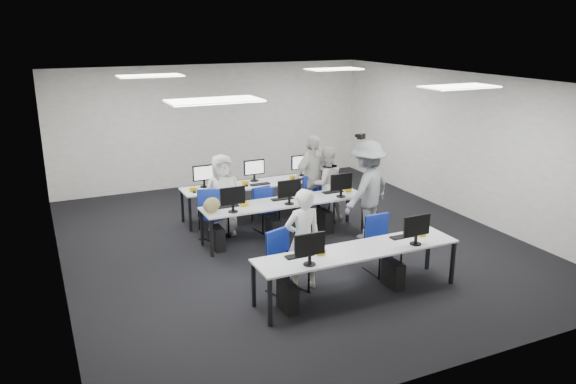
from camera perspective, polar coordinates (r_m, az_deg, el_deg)
name	(u,v)px	position (r m, az deg, el deg)	size (l,w,h in m)	color
room	(290,164)	(10.16, 0.18, 2.88)	(9.00, 9.02, 3.00)	black
ceiling_panels	(290,81)	(9.91, 0.19, 11.24)	(5.20, 4.60, 0.02)	white
desk_front	(358,253)	(8.41, 7.14, -6.14)	(3.20, 0.70, 0.73)	#B7B9BC
desk_mid	(285,204)	(10.56, -0.28, -1.21)	(3.20, 0.70, 0.73)	#B7B9BC
desk_back	(258,185)	(11.79, -3.11, 0.68)	(3.20, 0.70, 0.73)	#B7B9BC
equipment_front	(347,275)	(8.43, 6.00, -8.43)	(2.51, 0.41, 1.19)	#0B5692
equipment_mid	(276,222)	(10.57, -1.18, -3.03)	(2.91, 0.41, 1.19)	white
equipment_back	(266,199)	(11.97, -2.27, -0.67)	(2.91, 0.41, 1.19)	white
chair_0	(287,274)	(8.57, -0.10, -8.29)	(0.62, 0.65, 0.97)	navy
chair_1	(382,255)	(9.39, 9.52, -6.30)	(0.46, 0.50, 0.94)	navy
chair_2	(214,225)	(10.78, -7.56, -3.31)	(0.54, 0.57, 0.84)	navy
chair_3	(266,217)	(11.13, -2.29, -2.53)	(0.46, 0.49, 0.84)	navy
chair_4	(318,208)	(11.51, 3.05, -1.67)	(0.60, 0.63, 0.97)	navy
chair_5	(211,220)	(10.91, -7.86, -2.82)	(0.61, 0.64, 0.99)	navy
chair_6	(263,213)	(11.32, -2.60, -2.17)	(0.53, 0.55, 0.86)	navy
chair_7	(309,202)	(11.90, 2.10, -1.07)	(0.51, 0.55, 0.95)	navy
handbag	(212,205)	(9.98, -7.77, -1.32)	(0.34, 0.21, 0.28)	olive
student_0	(303,239)	(8.52, 1.51, -4.83)	(0.58, 0.38, 1.60)	silver
student_1	(326,183)	(11.59, 3.89, 0.87)	(0.76, 0.59, 1.55)	silver
student_2	(223,195)	(10.80, -6.65, -0.30)	(0.77, 0.50, 1.58)	silver
student_3	(312,178)	(11.53, 2.46, 1.40)	(1.04, 0.43, 1.78)	silver
photographer	(367,190)	(10.64, 8.05, 0.21)	(1.21, 0.70, 1.88)	gray
dslr_camera	(361,136)	(10.50, 7.44, 5.64)	(0.14, 0.18, 0.10)	black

